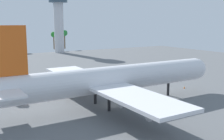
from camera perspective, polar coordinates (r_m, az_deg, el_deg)
ground_plane at (r=68.26m, az=-0.00°, el=-7.22°), size 247.21×247.21×0.00m
cargo_airplane at (r=66.52m, az=-0.19°, el=-1.93°), size 61.80×52.02×19.34m
baggage_tug at (r=87.06m, az=-10.70°, el=-2.78°), size 4.22×4.65×2.49m
pushback_tractor at (r=73.66m, az=-18.17°, el=-5.57°), size 4.07×4.96×2.14m
safety_cone_nose at (r=87.80m, az=14.51°, el=-3.45°), size 0.45×0.45×0.64m
control_tower at (r=186.06m, az=-10.84°, el=10.29°), size 11.77×11.77×36.43m
tree_line_backdrop at (r=200.80m, az=-19.95°, el=6.56°), size 75.52×6.18×15.44m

